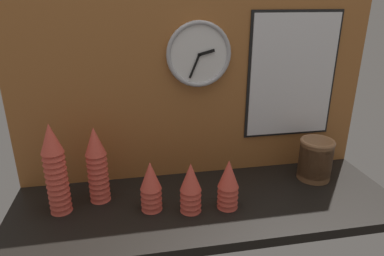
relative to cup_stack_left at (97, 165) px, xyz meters
The scene contains 10 objects.
ground_plane 48.45cm from the cup_stack_left, 11.33° to the right, with size 160.00×56.00×4.00cm, color black.
wall_tiled_back 59.68cm from the cup_stack_left, 21.90° to the left, with size 160.00×3.00×105.00cm.
cup_stack_left is the anchor object (origin of this frame).
cup_stack_center_left 24.12cm from the cup_stack_left, 27.65° to the right, with size 8.50×8.50×20.95cm.
cup_stack_far_left 16.01cm from the cup_stack_left, 159.34° to the right, with size 8.50×8.50×37.17cm.
cup_stack_center 39.28cm from the cup_stack_left, 22.36° to the right, with size 8.50×8.50×20.95cm.
cup_stack_center_right 53.52cm from the cup_stack_left, 16.38° to the right, with size 8.50×8.50×20.95cm.
bowl_stack_far_right 97.67cm from the cup_stack_left, ahead, with size 15.49×15.49×19.36cm.
wall_clock 62.43cm from the cup_stack_left, 18.06° to the left, with size 28.13×2.70×28.13cm.
menu_board 95.18cm from the cup_stack_left, ahead, with size 43.02×1.32×58.18cm.
Camera 1 is at (-28.78, -120.21, 79.79)cm, focal length 32.00 mm.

